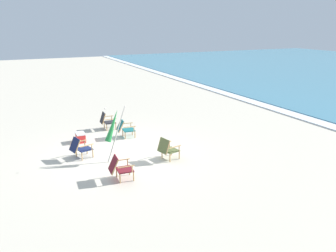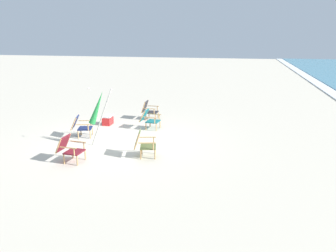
# 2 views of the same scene
# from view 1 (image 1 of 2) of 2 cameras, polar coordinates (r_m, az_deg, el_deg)

# --- Properties ---
(ground_plane) EXTENTS (80.00, 80.00, 0.00)m
(ground_plane) POSITION_cam_1_polar(r_m,az_deg,el_deg) (12.65, -8.14, -4.67)
(ground_plane) COLOR beige
(surf_band) EXTENTS (80.00, 1.10, 0.06)m
(surf_band) POSITION_cam_1_polar(r_m,az_deg,el_deg) (18.29, 24.09, 0.95)
(surf_band) COLOR white
(surf_band) RESTS_ON ground
(beach_chair_front_left) EXTENTS (0.71, 0.78, 0.82)m
(beach_chair_front_left) POSITION_cam_1_polar(r_m,az_deg,el_deg) (11.78, -0.10, -3.90)
(beach_chair_front_left) COLOR #515B33
(beach_chair_front_left) RESTS_ON ground
(beach_chair_back_right) EXTENTS (0.63, 0.76, 0.80)m
(beach_chair_back_right) POSITION_cam_1_polar(r_m,az_deg,el_deg) (10.39, -8.43, -7.11)
(beach_chair_back_right) COLOR maroon
(beach_chair_back_right) RESTS_ON ground
(beach_chair_front_right) EXTENTS (0.61, 0.69, 0.82)m
(beach_chair_front_right) POSITION_cam_1_polar(r_m,az_deg,el_deg) (15.47, -10.65, 0.98)
(beach_chair_front_right) COLOR #28282D
(beach_chair_front_right) RESTS_ON ground
(beach_chair_far_center) EXTENTS (0.74, 0.85, 0.80)m
(beach_chair_far_center) POSITION_cam_1_polar(r_m,az_deg,el_deg) (12.33, -15.09, -3.58)
(beach_chair_far_center) COLOR #19234C
(beach_chair_far_center) RESTS_ON ground
(beach_chair_back_left) EXTENTS (0.64, 0.80, 0.79)m
(beach_chair_back_left) POSITION_cam_1_polar(r_m,az_deg,el_deg) (14.22, -7.52, -0.35)
(beach_chair_back_left) COLOR #196066
(beach_chair_back_left) RESTS_ON ground
(umbrella_furled_green) EXTENTS (0.32, 0.85, 2.00)m
(umbrella_furled_green) POSITION_cam_1_polar(r_m,az_deg,el_deg) (11.55, -9.58, -0.01)
(umbrella_furled_green) COLOR #B7B2A8
(umbrella_furled_green) RESTS_ON ground
(cooler_box) EXTENTS (0.49, 0.35, 0.40)m
(cooler_box) POSITION_cam_1_polar(r_m,az_deg,el_deg) (14.10, -14.99, -1.91)
(cooler_box) COLOR red
(cooler_box) RESTS_ON ground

